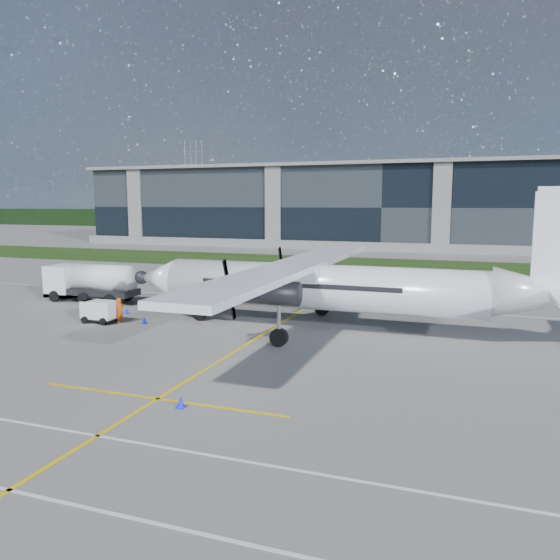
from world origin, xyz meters
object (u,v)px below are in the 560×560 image
object	(u,v)px
ground_crew_person	(120,309)
safety_cone_nose_port	(144,320)
fuel_tanker_truck	(85,282)
safety_cone_stbdwing	(354,290)
safety_cone_fwd	(127,310)
safety_cone_portwing	(181,402)
turboprop_aircraft	(336,261)
pylon_west	(194,184)
baggage_tug	(100,312)

from	to	relation	value
ground_crew_person	safety_cone_nose_port	xyz separation A→B (m)	(1.66, 0.41, -0.77)
fuel_tanker_truck	safety_cone_nose_port	world-z (taller)	fuel_tanker_truck
ground_crew_person	safety_cone_stbdwing	distance (m)	22.54
ground_crew_person	safety_cone_fwd	xyz separation A→B (m)	(-1.58, 2.94, -0.77)
fuel_tanker_truck	safety_cone_portwing	bearing A→B (deg)	-43.22
ground_crew_person	safety_cone_fwd	distance (m)	3.42
turboprop_aircraft	safety_cone_nose_port	world-z (taller)	turboprop_aircraft
safety_cone_stbdwing	safety_cone_nose_port	bearing A→B (deg)	-121.01
pylon_west	baggage_tug	bearing A→B (deg)	-63.83
pylon_west	safety_cone_stbdwing	bearing A→B (deg)	-55.85
fuel_tanker_truck	safety_cone_fwd	bearing A→B (deg)	-27.54
turboprop_aircraft	safety_cone_fwd	size ratio (longest dim) A/B	62.30
safety_cone_nose_port	safety_cone_portwing	bearing A→B (deg)	-51.35
pylon_west	safety_cone_fwd	bearing A→B (deg)	-63.34
ground_crew_person	safety_cone_portwing	size ratio (longest dim) A/B	4.10
pylon_west	fuel_tanker_truck	size ratio (longest dim) A/B	3.49
fuel_tanker_truck	safety_cone_nose_port	distance (m)	11.46
safety_cone_nose_port	safety_cone_stbdwing	size ratio (longest dim) A/B	1.00
turboprop_aircraft	safety_cone_fwd	distance (m)	16.97
safety_cone_stbdwing	safety_cone_portwing	bearing A→B (deg)	-91.02
safety_cone_fwd	safety_cone_stbdwing	distance (m)	21.19
ground_crew_person	pylon_west	bearing A→B (deg)	22.01
baggage_tug	safety_cone_portwing	bearing A→B (deg)	-42.27
turboprop_aircraft	safety_cone_portwing	size ratio (longest dim) A/B	62.30
fuel_tanker_truck	safety_cone_nose_port	bearing A→B (deg)	-31.26
safety_cone_stbdwing	safety_cone_fwd	bearing A→B (deg)	-132.09
pylon_west	turboprop_aircraft	bearing A→B (deg)	-58.32
fuel_tanker_truck	safety_cone_stbdwing	world-z (taller)	fuel_tanker_truck
turboprop_aircraft	fuel_tanker_truck	world-z (taller)	turboprop_aircraft
safety_cone_nose_port	safety_cone_stbdwing	world-z (taller)	same
pylon_west	safety_cone_stbdwing	size ratio (longest dim) A/B	60.00
safety_cone_fwd	safety_cone_nose_port	size ratio (longest dim) A/B	1.00
turboprop_aircraft	ground_crew_person	size ratio (longest dim) A/B	15.21
turboprop_aircraft	ground_crew_person	world-z (taller)	turboprop_aircraft
pylon_west	safety_cone_portwing	size ratio (longest dim) A/B	60.00
safety_cone_portwing	safety_cone_nose_port	distance (m)	16.66
pylon_west	ground_crew_person	world-z (taller)	pylon_west
baggage_tug	safety_cone_portwing	world-z (taller)	baggage_tug
baggage_tug	fuel_tanker_truck	bearing A→B (deg)	134.92
safety_cone_portwing	safety_cone_nose_port	xyz separation A→B (m)	(-10.41, 13.01, 0.00)
baggage_tug	safety_cone_stbdwing	world-z (taller)	baggage_tug
safety_cone_portwing	safety_cone_stbdwing	size ratio (longest dim) A/B	1.00
ground_crew_person	safety_cone_portwing	distance (m)	17.46
baggage_tug	safety_cone_stbdwing	xyz separation A→B (m)	(14.12, 18.93, -0.52)
safety_cone_fwd	ground_crew_person	bearing A→B (deg)	-61.75
baggage_tug	safety_cone_stbdwing	bearing A→B (deg)	53.28
fuel_tanker_truck	safety_cone_stbdwing	size ratio (longest dim) A/B	17.18
fuel_tanker_truck	safety_cone_fwd	distance (m)	7.45
ground_crew_person	safety_cone_stbdwing	size ratio (longest dim) A/B	4.10
pylon_west	baggage_tug	distance (m)	161.32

